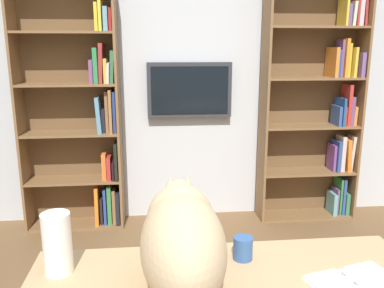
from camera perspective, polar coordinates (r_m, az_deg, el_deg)
name	(u,v)px	position (r m, az deg, el deg)	size (l,w,h in m)	color
wall_back	(192,76)	(3.78, -0.05, 9.58)	(4.52, 0.06, 2.70)	silver
bookshelf_left	(321,103)	(3.94, 17.76, 5.53)	(0.91, 0.28, 2.23)	brown
bookshelf_right	(82,115)	(3.68, -15.28, 4.04)	(0.86, 0.28, 2.17)	brown
wall_mounted_tv	(190,90)	(3.70, -0.35, 7.64)	(0.77, 0.07, 0.50)	#333338
cat	(182,238)	(1.48, -1.41, -13.13)	(0.30, 0.70, 0.37)	#D1B284
open_binder	(357,284)	(1.68, 22.31, -17.85)	(0.37, 0.29, 0.02)	white
paper_towel_roll	(57,243)	(1.67, -18.50, -13.16)	(0.11, 0.11, 0.24)	white
coffee_mug	(243,248)	(1.73, 7.21, -14.39)	(0.08, 0.08, 0.10)	#335999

